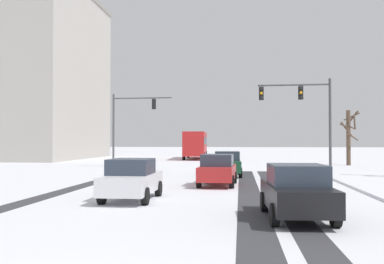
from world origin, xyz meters
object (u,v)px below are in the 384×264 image
object	(u,v)px
car_black_fourth	(296,191)
bare_tree_sidewalk_far	(349,135)
traffic_signal_far_left	(129,117)
car_red_second	(218,170)
traffic_signal_near_right	(305,107)
car_white_third	(132,179)
car_dark_green_lead	(227,164)
bus_oncoming	(196,143)

from	to	relation	value
car_black_fourth	bare_tree_sidewalk_far	xyz separation A→B (m)	(8.54, 29.06, 2.05)
traffic_signal_far_left	car_black_fourth	size ratio (longest dim) A/B	1.55
car_red_second	car_black_fourth	world-z (taller)	same
traffic_signal_near_right	car_white_third	world-z (taller)	traffic_signal_near_right
bare_tree_sidewalk_far	car_dark_green_lead	bearing A→B (deg)	-128.70
car_dark_green_lead	bus_oncoming	world-z (taller)	bus_oncoming
traffic_signal_far_left	car_white_third	distance (m)	22.18
traffic_signal_far_left	bus_oncoming	bearing A→B (deg)	76.24
car_red_second	car_white_third	distance (m)	6.60
car_dark_green_lead	bare_tree_sidewalk_far	xyz separation A→B (m)	(11.03, 13.77, 2.05)
traffic_signal_far_left	bare_tree_sidewalk_far	world-z (taller)	traffic_signal_far_left
traffic_signal_near_right	car_dark_green_lead	distance (m)	6.57
traffic_signal_near_right	bus_oncoming	world-z (taller)	traffic_signal_near_right
car_dark_green_lead	car_white_third	size ratio (longest dim) A/B	1.01
car_dark_green_lead	car_black_fourth	world-z (taller)	same
traffic_signal_far_left	traffic_signal_near_right	size ratio (longest dim) A/B	1.00
car_black_fourth	bare_tree_sidewalk_far	world-z (taller)	bare_tree_sidewalk_far
car_black_fourth	bus_oncoming	xyz separation A→B (m)	(-7.29, 41.77, 1.18)
car_red_second	bare_tree_sidewalk_far	distance (m)	22.88
car_dark_green_lead	car_black_fourth	size ratio (longest dim) A/B	0.99
car_white_third	bus_oncoming	distance (m)	38.36
traffic_signal_far_left	car_red_second	world-z (taller)	traffic_signal_far_left
traffic_signal_near_right	car_red_second	bearing A→B (deg)	-126.70
traffic_signal_far_left	car_dark_green_lead	xyz separation A→B (m)	(9.00, -9.32, -3.57)
traffic_signal_near_right	bare_tree_sidewalk_far	xyz separation A→B (m)	(5.85, 12.36, -1.72)
car_red_second	traffic_signal_far_left	bearing A→B (deg)	119.55
traffic_signal_far_left	car_dark_green_lead	size ratio (longest dim) A/B	1.57
car_white_third	bare_tree_sidewalk_far	xyz separation A→B (m)	(14.41, 25.61, 2.05)
car_white_third	bus_oncoming	bearing A→B (deg)	92.12
traffic_signal_far_left	car_red_second	xyz separation A→B (m)	(8.68, -15.30, -3.57)
traffic_signal_far_left	traffic_signal_near_right	xyz separation A→B (m)	(14.19, -7.91, 0.20)
traffic_signal_near_right	car_black_fourth	world-z (taller)	traffic_signal_near_right
traffic_signal_near_right	bus_oncoming	distance (m)	27.11
car_dark_green_lead	car_white_third	xyz separation A→B (m)	(-3.38, -11.84, 0.00)
car_dark_green_lead	bare_tree_sidewalk_far	size ratio (longest dim) A/B	0.80
bare_tree_sidewalk_far	car_white_third	bearing A→B (deg)	-119.38
car_black_fourth	bare_tree_sidewalk_far	distance (m)	30.36
car_black_fourth	bus_oncoming	distance (m)	42.42
car_dark_green_lead	car_black_fourth	distance (m)	15.49
traffic_signal_far_left	car_white_third	xyz separation A→B (m)	(5.62, -21.15, -3.57)
traffic_signal_near_right	car_dark_green_lead	bearing A→B (deg)	-164.77
car_dark_green_lead	car_black_fourth	bearing A→B (deg)	-80.73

